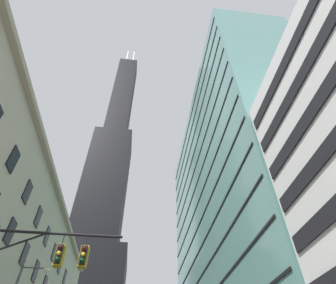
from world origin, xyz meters
The scene contains 3 objects.
dark_skyscraper centered at (-16.62, 98.80, 62.54)m, with size 27.97×27.97×210.30m.
glass_office_midrise centered at (18.08, 31.61, 27.57)m, with size 14.27×50.73×55.13m.
traffic_signal_mast centered at (-4.37, 2.53, 5.57)m, with size 6.51×0.63×7.69m.
Camera 1 is at (0.27, -11.35, 1.21)m, focal length 28.96 mm.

